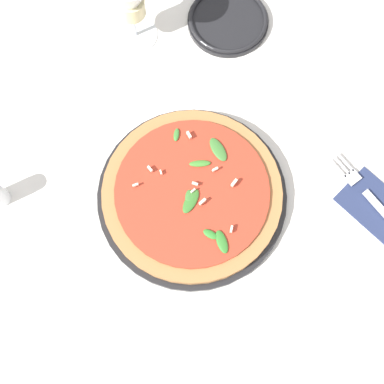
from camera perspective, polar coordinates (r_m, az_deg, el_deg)
name	(u,v)px	position (r m, az deg, el deg)	size (l,w,h in m)	color
ground_plane	(185,216)	(0.91, -0.72, -2.53)	(6.00, 6.00, 0.00)	silver
pizza_arugula_main	(192,194)	(0.90, 0.01, -0.26)	(0.32, 0.32, 0.05)	black
napkin	(378,208)	(0.96, 19.20, -1.58)	(0.14, 0.11, 0.01)	navy
fork	(376,203)	(0.96, 18.99, -1.14)	(0.21, 0.03, 0.00)	silver
side_plate_white	(228,21)	(1.07, 3.87, 17.79)	(0.15, 0.15, 0.02)	black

